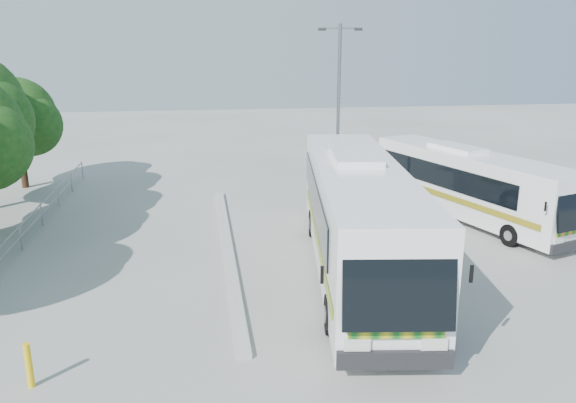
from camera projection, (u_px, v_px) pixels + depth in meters
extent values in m
plane|color=#A8A8A3|center=(295.00, 264.00, 19.91)|extent=(100.00, 100.00, 0.00)
cube|color=#B2B2AD|center=(227.00, 246.00, 21.45)|extent=(0.40, 16.00, 0.15)
cylinder|color=gray|center=(27.00, 219.00, 21.97)|extent=(0.06, 22.00, 0.06)
cylinder|color=gray|center=(28.00, 228.00, 22.07)|extent=(0.06, 22.00, 0.06)
cylinder|color=gray|center=(79.00, 174.00, 31.60)|extent=(0.06, 0.06, 1.00)
cylinder|color=#382314|center=(23.00, 162.00, 30.29)|extent=(0.36, 0.36, 2.77)
sphere|color=#113D10|center=(17.00, 116.00, 29.61)|extent=(4.03, 4.03, 4.03)
sphere|color=#113D10|center=(30.00, 125.00, 29.37)|extent=(3.28, 3.28, 3.28)
sphere|color=#113D10|center=(6.00, 105.00, 29.98)|extent=(3.02, 3.02, 3.02)
cube|color=white|center=(357.00, 214.00, 18.75)|extent=(4.53, 13.39, 3.34)
cube|color=black|center=(399.00, 284.00, 12.28)|extent=(2.56, 0.84, 2.13)
cube|color=black|center=(315.00, 197.00, 19.25)|extent=(1.51, 10.42, 1.20)
cube|color=black|center=(395.00, 197.00, 19.29)|extent=(1.51, 10.42, 1.20)
cube|color=#0D5C1C|center=(316.00, 235.00, 18.58)|extent=(1.61, 11.28, 0.31)
cylinder|color=black|center=(331.00, 314.00, 15.02)|extent=(0.48, 1.13, 1.09)
cylinder|color=black|center=(423.00, 314.00, 15.06)|extent=(0.48, 1.13, 1.09)
cylinder|color=black|center=(313.00, 223.00, 22.72)|extent=(0.48, 1.13, 1.09)
cylinder|color=black|center=(374.00, 223.00, 22.76)|extent=(0.48, 1.13, 1.09)
cube|color=white|center=(469.00, 183.00, 24.67)|extent=(5.26, 10.76, 2.69)
cube|color=black|center=(441.00, 176.00, 24.56)|extent=(2.57, 8.10, 0.97)
cube|color=black|center=(479.00, 171.00, 25.52)|extent=(2.57, 8.10, 0.97)
cube|color=#0E6611|center=(452.00, 198.00, 24.10)|extent=(2.76, 8.76, 0.25)
cylinder|color=black|center=(511.00, 235.00, 21.60)|extent=(0.52, 0.92, 0.88)
cylinder|color=black|center=(547.00, 228.00, 22.45)|extent=(0.52, 0.92, 0.88)
cylinder|color=black|center=(406.00, 196.00, 27.16)|extent=(0.52, 0.92, 0.88)
cylinder|color=black|center=(438.00, 192.00, 28.01)|extent=(0.52, 0.92, 0.88)
cylinder|color=gray|center=(338.00, 114.00, 27.34)|extent=(0.20, 0.20, 8.48)
cylinder|color=gray|center=(340.00, 28.00, 26.25)|extent=(1.68, 0.43, 0.08)
cube|color=black|center=(322.00, 29.00, 26.30)|extent=(0.40, 0.26, 0.13)
cube|color=black|center=(358.00, 29.00, 26.23)|extent=(0.40, 0.26, 0.13)
cylinder|color=yellow|center=(29.00, 365.00, 12.64)|extent=(0.19, 0.19, 1.09)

